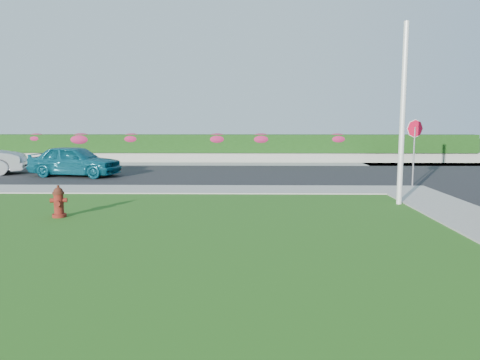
{
  "coord_description": "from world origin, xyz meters",
  "views": [
    {
      "loc": [
        1.23,
        -7.99,
        2.53
      ],
      "look_at": [
        1.0,
        4.83,
        0.9
      ],
      "focal_mm": 35.0,
      "sensor_mm": 36.0,
      "label": 1
    }
  ],
  "objects_px": {
    "stop_sign": "(415,137)",
    "utility_pole": "(403,115)",
    "sedan_teal": "(75,161)",
    "fire_hydrant": "(59,202)"
  },
  "relations": [
    {
      "from": "fire_hydrant",
      "to": "sedan_teal",
      "type": "height_order",
      "value": "sedan_teal"
    },
    {
      "from": "sedan_teal",
      "to": "utility_pole",
      "type": "xyz_separation_m",
      "value": [
        12.42,
        -6.64,
        1.97
      ]
    },
    {
      "from": "utility_pole",
      "to": "stop_sign",
      "type": "xyz_separation_m",
      "value": [
        1.75,
        3.86,
        -0.78
      ]
    },
    {
      "from": "fire_hydrant",
      "to": "utility_pole",
      "type": "bearing_deg",
      "value": 2.55
    },
    {
      "from": "sedan_teal",
      "to": "stop_sign",
      "type": "height_order",
      "value": "stop_sign"
    },
    {
      "from": "fire_hydrant",
      "to": "sedan_teal",
      "type": "relative_size",
      "value": 0.21
    },
    {
      "from": "fire_hydrant",
      "to": "stop_sign",
      "type": "height_order",
      "value": "stop_sign"
    },
    {
      "from": "sedan_teal",
      "to": "utility_pole",
      "type": "bearing_deg",
      "value": -107.24
    },
    {
      "from": "sedan_teal",
      "to": "utility_pole",
      "type": "distance_m",
      "value": 14.22
    },
    {
      "from": "stop_sign",
      "to": "utility_pole",
      "type": "bearing_deg",
      "value": -107.86
    }
  ]
}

